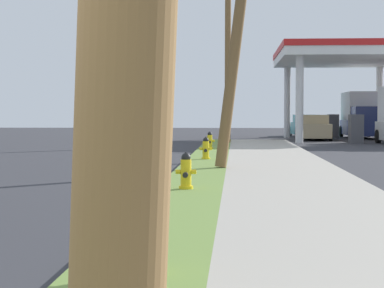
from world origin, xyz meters
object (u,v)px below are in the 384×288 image
object	(u,v)px
fire_hydrant_third	(206,149)
utility_pole_background	(228,49)
car_teal_by_near_pump	(305,126)
car_tan_by_far_pump	(314,129)
fire_hydrant_nearest	(135,242)
fire_hydrant_fourth	(210,141)
truck_navy_on_apron	(361,116)
fire_hydrant_second	(186,173)

from	to	relation	value
fire_hydrant_third	utility_pole_background	bearing A→B (deg)	87.63
utility_pole_background	car_teal_by_near_pump	distance (m)	15.46
utility_pole_background	car_tan_by_far_pump	size ratio (longest dim) A/B	2.13
fire_hydrant_nearest	fire_hydrant_fourth	bearing A→B (deg)	90.40
car_teal_by_near_pump	truck_navy_on_apron	distance (m)	4.74
fire_hydrant_third	car_tan_by_far_pump	world-z (taller)	car_tan_by_far_pump
utility_pole_background	truck_navy_on_apron	bearing A→B (deg)	50.12
fire_hydrant_nearest	fire_hydrant_second	distance (m)	7.84
fire_hydrant_second	truck_navy_on_apron	xyz separation A→B (m)	(9.46, 34.35, 1.04)
fire_hydrant_third	fire_hydrant_fourth	size ratio (longest dim) A/B	1.00
fire_hydrant_nearest	car_tan_by_far_pump	xyz separation A→B (m)	(5.85, 38.38, 0.28)
fire_hydrant_second	car_tan_by_far_pump	size ratio (longest dim) A/B	0.16
fire_hydrant_second	fire_hydrant_fourth	distance (m)	16.61
fire_hydrant_third	car_teal_by_near_pump	bearing A→B (deg)	77.81
fire_hydrant_second	car_teal_by_near_pump	world-z (taller)	car_teal_by_near_pump
fire_hydrant_fourth	utility_pole_background	world-z (taller)	utility_pole_background
fire_hydrant_fourth	truck_navy_on_apron	xyz separation A→B (m)	(9.57, 17.74, 1.04)
car_teal_by_near_pump	car_tan_by_far_pump	world-z (taller)	same
fire_hydrant_nearest	fire_hydrant_fourth	distance (m)	24.45
car_tan_by_far_pump	fire_hydrant_second	bearing A→B (deg)	-100.95
fire_hydrant_nearest	fire_hydrant_fourth	world-z (taller)	same
fire_hydrant_third	fire_hydrant_fourth	xyz separation A→B (m)	(-0.12, 7.02, 0.00)
fire_hydrant_nearest	fire_hydrant_second	world-z (taller)	same
fire_hydrant_second	car_tan_by_far_pump	world-z (taller)	car_tan_by_far_pump
fire_hydrant_nearest	fire_hydrant_third	distance (m)	17.43
utility_pole_background	fire_hydrant_second	bearing A→B (deg)	-91.43
fire_hydrant_fourth	car_tan_by_far_pump	bearing A→B (deg)	66.65
fire_hydrant_nearest	utility_pole_background	world-z (taller)	utility_pole_background
fire_hydrant_second	car_teal_by_near_pump	distance (m)	38.02
fire_hydrant_third	truck_navy_on_apron	xyz separation A→B (m)	(9.45, 24.76, 1.04)
car_teal_by_near_pump	fire_hydrant_second	bearing A→B (deg)	-99.15
fire_hydrant_second	car_teal_by_near_pump	xyz separation A→B (m)	(6.04, 37.54, 0.28)
utility_pole_background	car_tan_by_far_pump	world-z (taller)	utility_pole_background
utility_pole_background	fire_hydrant_nearest	bearing A→B (deg)	-90.96
utility_pole_background	truck_navy_on_apron	size ratio (longest dim) A/B	1.51
fire_hydrant_nearest	truck_navy_on_apron	distance (m)	43.23
fire_hydrant_third	car_tan_by_far_pump	distance (m)	21.77
car_tan_by_far_pump	truck_navy_on_apron	xyz separation A→B (m)	(3.55, 3.81, 0.77)
fire_hydrant_second	truck_navy_on_apron	size ratio (longest dim) A/B	0.12
car_teal_by_near_pump	truck_navy_on_apron	world-z (taller)	truck_navy_on_apron
fire_hydrant_second	utility_pole_background	world-z (taller)	utility_pole_background
fire_hydrant_fourth	truck_navy_on_apron	size ratio (longest dim) A/B	0.12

